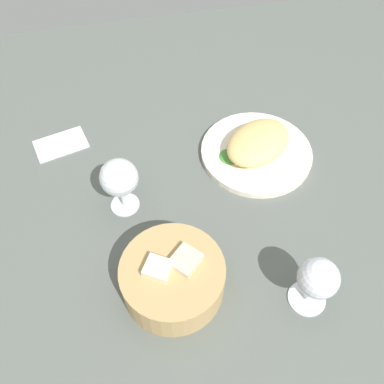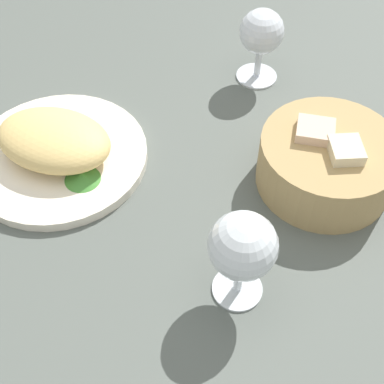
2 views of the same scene
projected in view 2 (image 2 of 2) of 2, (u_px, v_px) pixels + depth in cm
name	position (u px, v px, depth cm)	size (l,w,h in cm)	color
ground_plane	(179.00, 192.00, 68.32)	(140.00, 140.00, 2.00)	#555B55
plate	(59.00, 156.00, 70.02)	(23.75, 23.75, 1.40)	white
omelette	(54.00, 140.00, 67.61)	(15.57, 10.85, 4.85)	#E8C273
lettuce_garnish	(82.00, 176.00, 66.10)	(4.64, 4.64, 1.11)	#438A35
bread_basket	(326.00, 162.00, 65.40)	(17.13, 17.13, 8.40)	tan
wine_glass_near	(243.00, 249.00, 51.80)	(7.11, 7.11, 12.21)	silver
wine_glass_far	(261.00, 35.00, 76.11)	(6.54, 6.54, 11.40)	silver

